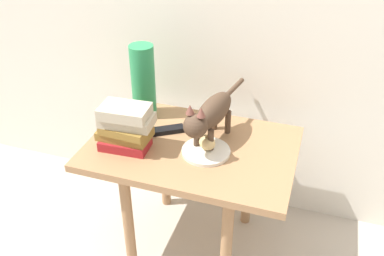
% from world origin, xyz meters
% --- Properties ---
extents(ground_plane, '(6.00, 6.00, 0.00)m').
position_xyz_m(ground_plane, '(0.00, 0.00, 0.00)').
color(ground_plane, '#B2A899').
extents(side_table, '(0.81, 0.55, 0.54)m').
position_xyz_m(side_table, '(0.00, 0.00, 0.46)').
color(side_table, '#9E724C').
rests_on(side_table, ground).
extents(plate, '(0.19, 0.19, 0.01)m').
position_xyz_m(plate, '(0.07, -0.03, 0.54)').
color(plate, silver).
rests_on(plate, side_table).
extents(bread_roll, '(0.10, 0.10, 0.05)m').
position_xyz_m(bread_roll, '(0.07, -0.02, 0.57)').
color(bread_roll, '#E0BC7A').
rests_on(bread_roll, plate).
extents(cat, '(0.14, 0.47, 0.23)m').
position_xyz_m(cat, '(0.06, 0.04, 0.67)').
color(cat, '#4C3828').
rests_on(cat, side_table).
extents(book_stack, '(0.22, 0.14, 0.19)m').
position_xyz_m(book_stack, '(-0.24, -0.09, 0.63)').
color(book_stack, maroon).
rests_on(book_stack, side_table).
extents(green_vase, '(0.10, 0.10, 0.32)m').
position_xyz_m(green_vase, '(-0.27, 0.17, 0.70)').
color(green_vase, '#288C51').
rests_on(green_vase, side_table).
extents(tv_remote, '(0.15, 0.12, 0.02)m').
position_xyz_m(tv_remote, '(-0.13, 0.05, 0.55)').
color(tv_remote, black).
rests_on(tv_remote, side_table).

